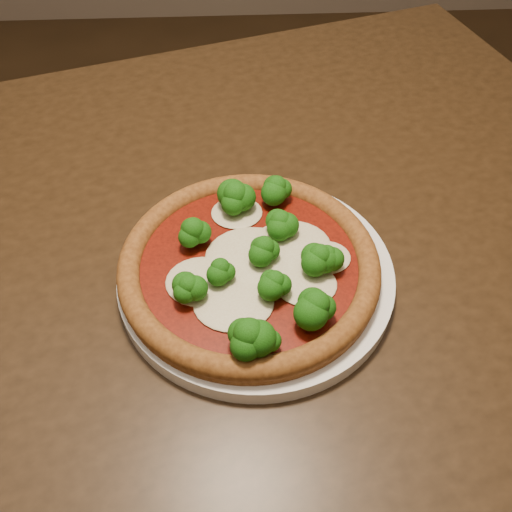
{
  "coord_description": "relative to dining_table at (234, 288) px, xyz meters",
  "views": [
    {
      "loc": [
        0.21,
        -0.59,
        1.24
      ],
      "look_at": [
        0.23,
        -0.19,
        0.79
      ],
      "focal_mm": 40.0,
      "sensor_mm": 36.0,
      "label": 1
    }
  ],
  "objects": [
    {
      "name": "floor",
      "position": [
        -0.2,
        0.12,
        -0.65
      ],
      "size": [
        4.0,
        4.0,
        0.0
      ],
      "primitive_type": "plane",
      "color": "black",
      "rests_on": "ground"
    },
    {
      "name": "pizza",
      "position": [
        0.02,
        -0.07,
        0.13
      ],
      "size": [
        0.28,
        0.28,
        0.06
      ],
      "rotation": [
        0.0,
        0.0,
        0.12
      ],
      "color": "brown",
      "rests_on": "plate"
    },
    {
      "name": "dining_table",
      "position": [
        0.0,
        0.0,
        0.0
      ],
      "size": [
        1.32,
        1.17,
        0.75
      ],
      "rotation": [
        0.0,
        0.0,
        0.3
      ],
      "color": "black",
      "rests_on": "floor"
    },
    {
      "name": "plate",
      "position": [
        0.03,
        -0.07,
        0.11
      ],
      "size": [
        0.3,
        0.3,
        0.02
      ],
      "primitive_type": "cylinder",
      "color": "white",
      "rests_on": "dining_table"
    }
  ]
}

